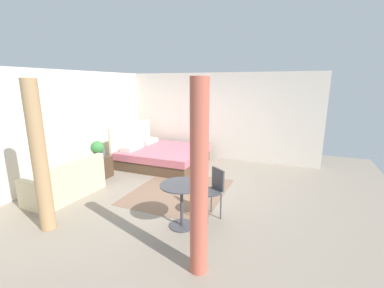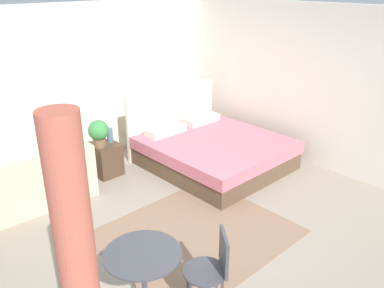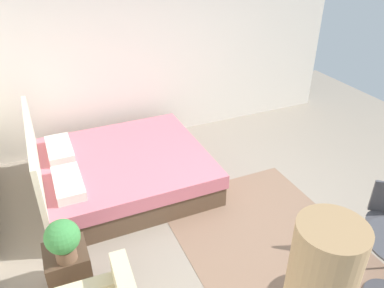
{
  "view_description": "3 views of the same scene",
  "coord_description": "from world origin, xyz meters",
  "px_view_note": "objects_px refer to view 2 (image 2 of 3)",
  "views": [
    {
      "loc": [
        -5.06,
        -2.24,
        2.32
      ],
      "look_at": [
        0.48,
        0.01,
        0.91
      ],
      "focal_mm": 24.22,
      "sensor_mm": 36.0,
      "label": 1
    },
    {
      "loc": [
        -3.17,
        -3.01,
        2.97
      ],
      "look_at": [
        0.16,
        0.54,
        0.94
      ],
      "focal_mm": 37.41,
      "sensor_mm": 36.0,
      "label": 2
    },
    {
      "loc": [
        -3.01,
        2.11,
        3.18
      ],
      "look_at": [
        0.78,
        0.45,
        0.77
      ],
      "focal_mm": 35.27,
      "sensor_mm": 36.0,
      "label": 3
    }
  ],
  "objects_px": {
    "couch": "(38,186)",
    "potted_plant": "(99,132)",
    "cafe_chair_near_window": "(213,266)",
    "nightstand": "(107,160)",
    "balcony_table": "(144,273)",
    "bed": "(211,149)",
    "vase": "(110,135)"
  },
  "relations": [
    {
      "from": "nightstand",
      "to": "balcony_table",
      "type": "relative_size",
      "value": 0.71
    },
    {
      "from": "couch",
      "to": "potted_plant",
      "type": "xyz_separation_m",
      "value": [
        1.09,
        0.12,
        0.49
      ]
    },
    {
      "from": "potted_plant",
      "to": "nightstand",
      "type": "bearing_deg",
      "value": 5.68
    },
    {
      "from": "balcony_table",
      "to": "nightstand",
      "type": "bearing_deg",
      "value": 64.44
    },
    {
      "from": "nightstand",
      "to": "vase",
      "type": "relative_size",
      "value": 2.25
    },
    {
      "from": "couch",
      "to": "nightstand",
      "type": "xyz_separation_m",
      "value": [
        1.19,
        0.13,
        -0.01
      ]
    },
    {
      "from": "nightstand",
      "to": "vase",
      "type": "distance_m",
      "value": 0.4
    },
    {
      "from": "bed",
      "to": "potted_plant",
      "type": "height_order",
      "value": "bed"
    },
    {
      "from": "bed",
      "to": "cafe_chair_near_window",
      "type": "height_order",
      "value": "bed"
    },
    {
      "from": "balcony_table",
      "to": "cafe_chair_near_window",
      "type": "relative_size",
      "value": 0.84
    },
    {
      "from": "couch",
      "to": "potted_plant",
      "type": "distance_m",
      "value": 1.21
    },
    {
      "from": "bed",
      "to": "vase",
      "type": "relative_size",
      "value": 9.51
    },
    {
      "from": "balcony_table",
      "to": "cafe_chair_near_window",
      "type": "distance_m",
      "value": 0.63
    },
    {
      "from": "balcony_table",
      "to": "cafe_chair_near_window",
      "type": "xyz_separation_m",
      "value": [
        0.5,
        -0.38,
        0.03
      ]
    },
    {
      "from": "potted_plant",
      "to": "balcony_table",
      "type": "relative_size",
      "value": 0.58
    },
    {
      "from": "couch",
      "to": "nightstand",
      "type": "height_order",
      "value": "couch"
    },
    {
      "from": "bed",
      "to": "couch",
      "type": "height_order",
      "value": "bed"
    },
    {
      "from": "bed",
      "to": "nightstand",
      "type": "bearing_deg",
      "value": 149.66
    },
    {
      "from": "couch",
      "to": "balcony_table",
      "type": "height_order",
      "value": "couch"
    },
    {
      "from": "bed",
      "to": "vase",
      "type": "xyz_separation_m",
      "value": [
        -1.38,
        0.92,
        0.37
      ]
    },
    {
      "from": "cafe_chair_near_window",
      "to": "nightstand",
      "type": "bearing_deg",
      "value": 75.26
    },
    {
      "from": "nightstand",
      "to": "potted_plant",
      "type": "relative_size",
      "value": 1.22
    },
    {
      "from": "couch",
      "to": "nightstand",
      "type": "bearing_deg",
      "value": 6.08
    },
    {
      "from": "nightstand",
      "to": "cafe_chair_near_window",
      "type": "xyz_separation_m",
      "value": [
        -0.84,
        -3.19,
        0.28
      ]
    },
    {
      "from": "vase",
      "to": "balcony_table",
      "type": "height_order",
      "value": "vase"
    },
    {
      "from": "potted_plant",
      "to": "vase",
      "type": "height_order",
      "value": "potted_plant"
    },
    {
      "from": "couch",
      "to": "cafe_chair_near_window",
      "type": "height_order",
      "value": "cafe_chair_near_window"
    },
    {
      "from": "bed",
      "to": "balcony_table",
      "type": "relative_size",
      "value": 2.99
    },
    {
      "from": "vase",
      "to": "cafe_chair_near_window",
      "type": "distance_m",
      "value": 3.37
    },
    {
      "from": "couch",
      "to": "nightstand",
      "type": "relative_size",
      "value": 2.96
    },
    {
      "from": "vase",
      "to": "balcony_table",
      "type": "xyz_separation_m",
      "value": [
        -1.46,
        -2.85,
        -0.12
      ]
    },
    {
      "from": "vase",
      "to": "cafe_chair_near_window",
      "type": "height_order",
      "value": "cafe_chair_near_window"
    }
  ]
}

